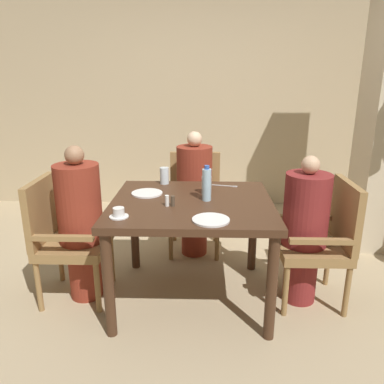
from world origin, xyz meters
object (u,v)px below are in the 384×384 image
at_px(glass_tall_mid, 207,185).
at_px(plate_main_left, 147,193).
at_px(diner_in_far_chair, 194,193).
at_px(water_bottle, 207,184).
at_px(diner_in_left_chair, 81,223).
at_px(glass_tall_near, 164,176).
at_px(diner_in_right_chair, 304,229).
at_px(chair_far_side, 195,198).
at_px(teacup_with_saucer, 119,213).
at_px(chair_left_side, 63,234).
at_px(plate_main_right, 211,220).
at_px(chair_right_side, 323,237).

bearing_deg(glass_tall_mid, plate_main_left, -177.59).
distance_m(diner_in_far_chair, water_bottle, 0.80).
xyz_separation_m(diner_in_left_chair, glass_tall_near, (0.57, 0.44, 0.24)).
height_order(plate_main_left, water_bottle, water_bottle).
height_order(diner_in_left_chair, glass_tall_near, diner_in_left_chair).
relative_size(diner_in_right_chair, water_bottle, 4.36).
xyz_separation_m(chair_far_side, teacup_with_saucer, (-0.45, -1.23, 0.30)).
bearing_deg(chair_left_side, plate_main_right, -19.29).
bearing_deg(diner_in_far_chair, chair_far_side, 90.00).
relative_size(chair_far_side, plate_main_left, 3.98).
bearing_deg(plate_main_right, water_bottle, 93.48).
height_order(plate_main_left, teacup_with_saucer, teacup_with_saucer).
bearing_deg(diner_in_left_chair, teacup_with_saucer, -42.47).
height_order(chair_left_side, diner_in_right_chair, diner_in_right_chair).
distance_m(chair_right_side, plate_main_right, 0.95).
xyz_separation_m(teacup_with_saucer, water_bottle, (0.55, 0.35, 0.09)).
relative_size(teacup_with_saucer, glass_tall_mid, 0.90).
bearing_deg(chair_far_side, plate_main_left, -114.62).
distance_m(diner_in_left_chair, plate_main_right, 1.03).
height_order(diner_in_left_chair, chair_far_side, diner_in_left_chair).
relative_size(diner_in_far_chair, diner_in_right_chair, 1.05).
distance_m(diner_in_far_chair, chair_right_side, 1.22).
distance_m(chair_far_side, diner_in_far_chair, 0.17).
distance_m(diner_in_right_chair, plate_main_right, 0.81).
bearing_deg(glass_tall_mid, teacup_with_saucer, -137.55).
xyz_separation_m(diner_in_left_chair, diner_in_right_chair, (1.62, 0.00, -0.03)).
distance_m(chair_far_side, glass_tall_near, 0.62).
xyz_separation_m(diner_in_left_chair, teacup_with_saucer, (0.36, -0.33, 0.20)).
height_order(water_bottle, glass_tall_near, water_bottle).
bearing_deg(glass_tall_mid, diner_in_far_chair, 100.16).
xyz_separation_m(chair_far_side, diner_in_far_chair, (-0.00, -0.14, 0.09)).
bearing_deg(chair_right_side, diner_in_left_chair, 180.00).
distance_m(chair_far_side, plate_main_left, 0.86).
xyz_separation_m(teacup_with_saucer, glass_tall_near, (0.21, 0.77, 0.04)).
height_order(teacup_with_saucer, water_bottle, water_bottle).
height_order(chair_far_side, water_bottle, water_bottle).
xyz_separation_m(diner_in_right_chair, plate_main_left, (-1.15, 0.15, 0.21)).
height_order(chair_right_side, water_bottle, water_bottle).
xyz_separation_m(diner_in_right_chair, glass_tall_mid, (-0.71, 0.17, 0.27)).
bearing_deg(glass_tall_near, diner_in_left_chair, -142.61).
distance_m(diner_in_left_chair, glass_tall_near, 0.76).
distance_m(diner_in_far_chair, teacup_with_saucer, 1.20).
bearing_deg(plate_main_right, glass_tall_near, 114.21).
bearing_deg(glass_tall_mid, diner_in_right_chair, -13.64).
height_order(plate_main_left, glass_tall_mid, glass_tall_mid).
bearing_deg(chair_left_side, chair_far_side, 43.33).
relative_size(diner_in_left_chair, water_bottle, 4.61).
height_order(teacup_with_saucer, glass_tall_mid, glass_tall_mid).
relative_size(diner_in_left_chair, glass_tall_near, 8.62).
xyz_separation_m(diner_in_left_chair, water_bottle, (0.92, 0.02, 0.29)).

